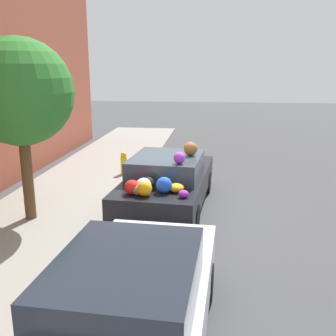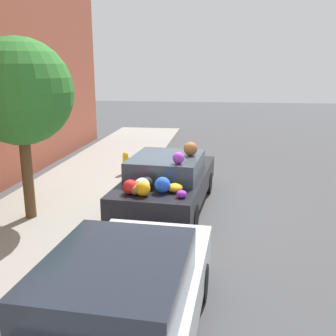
# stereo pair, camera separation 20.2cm
# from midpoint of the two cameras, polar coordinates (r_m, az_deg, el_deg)

# --- Properties ---
(ground_plane) EXTENTS (60.00, 60.00, 0.00)m
(ground_plane) POSITION_cam_midpoint_polar(r_m,az_deg,el_deg) (9.85, -0.33, -5.65)
(ground_plane) COLOR #424244
(sidewalk_curb) EXTENTS (24.00, 3.20, 0.12)m
(sidewalk_curb) POSITION_cam_midpoint_polar(r_m,az_deg,el_deg) (10.50, -15.17, -4.55)
(sidewalk_curb) COLOR gray
(sidewalk_curb) RESTS_ON ground
(street_tree) EXTENTS (2.23, 2.23, 3.89)m
(street_tree) POSITION_cam_midpoint_polar(r_m,az_deg,el_deg) (8.84, -21.35, 10.13)
(street_tree) COLOR brown
(street_tree) RESTS_ON sidewalk_curb
(fire_hydrant) EXTENTS (0.20, 0.20, 0.70)m
(fire_hydrant) POSITION_cam_midpoint_polar(r_m,az_deg,el_deg) (12.39, -6.89, 0.71)
(fire_hydrant) COLOR gold
(fire_hydrant) RESTS_ON sidewalk_curb
(art_car) EXTENTS (4.40, 2.14, 1.66)m
(art_car) POSITION_cam_midpoint_polar(r_m,az_deg,el_deg) (9.57, -0.71, -1.79)
(art_car) COLOR black
(art_car) RESTS_ON ground
(parked_car_plain) EXTENTS (4.47, 1.94, 1.39)m
(parked_car_plain) POSITION_cam_midpoint_polar(r_m,az_deg,el_deg) (4.84, -6.77, -19.47)
(parked_car_plain) COLOR #B7BABF
(parked_car_plain) RESTS_ON ground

